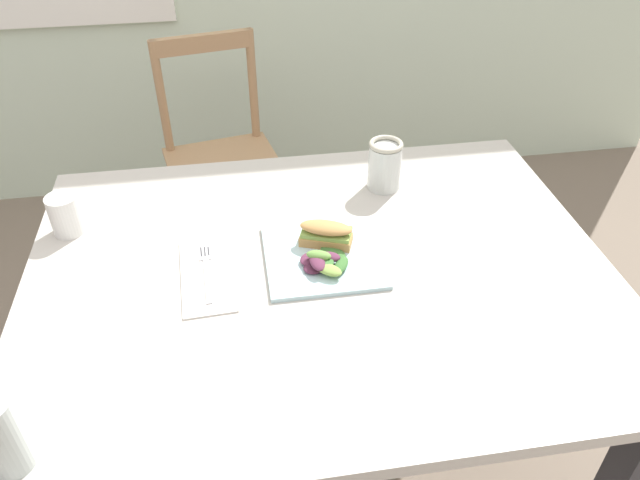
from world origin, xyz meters
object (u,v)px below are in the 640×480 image
bottle_cold_brew (0,437)px  sandwich_half_front (326,233)px  chair_wooden_far (222,159)px  dining_table (320,307)px  mason_jar_iced_tea (384,167)px  cup_extra_side (65,215)px  plate_lunch (323,256)px  fork_on_napkin (206,269)px

bottle_cold_brew → sandwich_half_front: bearing=38.8°
sandwich_half_front → bottle_cold_brew: (-0.57, -0.46, 0.03)m
chair_wooden_far → sandwich_half_front: 1.03m
dining_table → mason_jar_iced_tea: size_ratio=9.69×
bottle_cold_brew → cup_extra_side: 0.61m
chair_wooden_far → bottle_cold_brew: bottle_cold_brew is taller
plate_lunch → mason_jar_iced_tea: 0.33m
chair_wooden_far → mason_jar_iced_tea: 0.91m
cup_extra_side → mason_jar_iced_tea: bearing=5.4°
mason_jar_iced_tea → fork_on_napkin: bearing=-149.6°
dining_table → cup_extra_side: 0.62m
plate_lunch → bottle_cold_brew: bearing=-143.0°
dining_table → chair_wooden_far: 1.05m
plate_lunch → cup_extra_side: cup_extra_side is taller
chair_wooden_far → fork_on_napkin: (-0.03, -0.99, 0.30)m
mason_jar_iced_tea → sandwich_half_front: bearing=-129.9°
bottle_cold_brew → cup_extra_side: bottle_cold_brew is taller
plate_lunch → sandwich_half_front: sandwich_half_front is taller
fork_on_napkin → chair_wooden_far: bearing=88.0°
sandwich_half_front → cup_extra_side: 0.60m
chair_wooden_far → cup_extra_side: (-0.35, -0.79, 0.34)m
fork_on_napkin → bottle_cold_brew: bearing=-125.9°
fork_on_napkin → bottle_cold_brew: size_ratio=1.00×
fork_on_napkin → bottle_cold_brew: bottle_cold_brew is taller
sandwich_half_front → cup_extra_side: size_ratio=1.33×
plate_lunch → cup_extra_side: size_ratio=2.65×
dining_table → fork_on_napkin: fork_on_napkin is taller
plate_lunch → fork_on_napkin: bearing=-179.3°
dining_table → sandwich_half_front: bearing=70.6°
chair_wooden_far → mason_jar_iced_tea: size_ratio=6.69×
plate_lunch → dining_table: bearing=-109.8°
bottle_cold_brew → plate_lunch: bearing=37.0°
sandwich_half_front → fork_on_napkin: 0.27m
chair_wooden_far → cup_extra_side: 0.93m
chair_wooden_far → fork_on_napkin: chair_wooden_far is taller
plate_lunch → fork_on_napkin: plate_lunch is taller
dining_table → bottle_cold_brew: bearing=-144.6°
dining_table → chair_wooden_far: bearing=101.6°
dining_table → fork_on_napkin: 0.27m
dining_table → mason_jar_iced_tea: bearing=54.3°
fork_on_napkin → cup_extra_side: bearing=148.3°
plate_lunch → fork_on_napkin: size_ratio=1.36×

